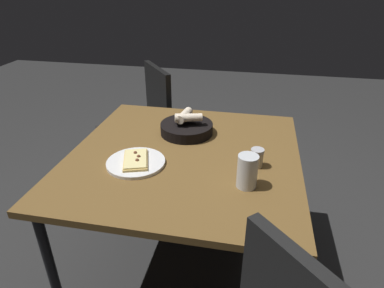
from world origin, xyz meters
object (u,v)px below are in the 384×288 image
object	(u,v)px
dining_table	(184,164)
bread_basket	(187,127)
pepper_shaker	(257,159)
chair_near	(144,122)
beer_glass	(247,173)
pizza_plate	(136,162)

from	to	relation	value
dining_table	bread_basket	xyz separation A→B (m)	(-0.03, 0.21, 0.09)
bread_basket	pepper_shaker	distance (m)	0.44
bread_basket	chair_near	distance (m)	0.74
chair_near	beer_glass	bearing A→B (deg)	-51.73
dining_table	pepper_shaker	bearing A→B (deg)	-8.90
bread_basket	pepper_shaker	xyz separation A→B (m)	(0.36, -0.26, 0.00)
beer_glass	pepper_shaker	world-z (taller)	beer_glass
pizza_plate	beer_glass	xyz separation A→B (m)	(0.48, -0.07, 0.05)
pepper_shaker	dining_table	bearing A→B (deg)	171.10
bread_basket	beer_glass	xyz separation A→B (m)	(0.32, -0.41, 0.02)
bread_basket	beer_glass	world-z (taller)	beer_glass
pizza_plate	chair_near	size ratio (longest dim) A/B	0.29
bread_basket	chair_near	xyz separation A→B (m)	(-0.43, 0.55, -0.25)
bread_basket	chair_near	world-z (taller)	chair_near
dining_table	pepper_shaker	world-z (taller)	pepper_shaker
dining_table	bread_basket	world-z (taller)	bread_basket
pepper_shaker	chair_near	bearing A→B (deg)	134.50
dining_table	chair_near	xyz separation A→B (m)	(-0.47, 0.75, -0.16)
pizza_plate	pepper_shaker	world-z (taller)	pepper_shaker
beer_glass	chair_near	xyz separation A→B (m)	(-0.76, 0.96, -0.27)
pepper_shaker	pizza_plate	bearing A→B (deg)	-170.81
pepper_shaker	chair_near	distance (m)	1.16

